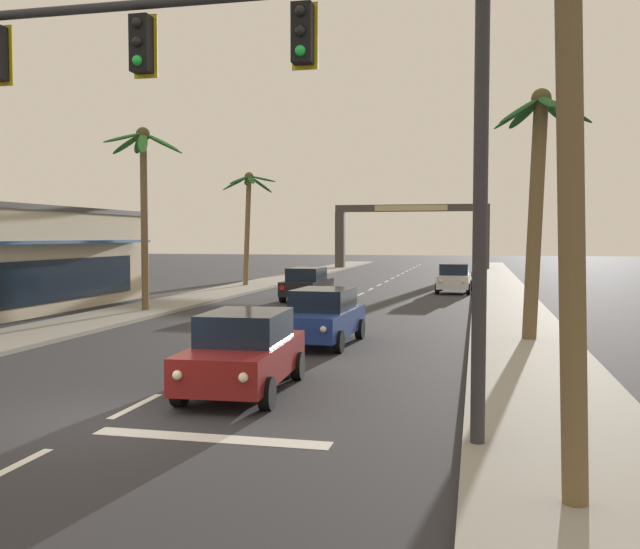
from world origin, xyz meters
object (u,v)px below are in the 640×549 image
object	(u,v)px
sedan_oncoming_far	(307,284)
palm_left_second	(144,178)
sedan_lead_at_stop_bar	(244,351)
town_gateway_arch	(411,227)
traffic_signal_mast	(247,86)
sedan_parked_nearest_kerb	(454,278)
palm_left_third	(248,203)
sedan_third_in_queue	(323,316)
palm_right_second	(537,175)

from	to	relation	value
sedan_oncoming_far	palm_left_second	bearing A→B (deg)	-126.98
sedan_lead_at_stop_bar	town_gateway_arch	world-z (taller)	town_gateway_arch
traffic_signal_mast	sedan_lead_at_stop_bar	distance (m)	5.87
sedan_parked_nearest_kerb	town_gateway_arch	xyz separation A→B (m)	(-5.12, 28.18, 3.34)
palm_left_third	town_gateway_arch	distance (m)	27.93
sedan_third_in_queue	traffic_signal_mast	bearing A→B (deg)	-84.52
sedan_oncoming_far	palm_left_second	world-z (taller)	palm_left_second
sedan_parked_nearest_kerb	palm_right_second	world-z (taller)	palm_right_second
palm_left_third	palm_left_second	bearing A→B (deg)	-88.06
traffic_signal_mast	sedan_oncoming_far	size ratio (longest dim) A/B	2.45
palm_left_third	sedan_third_in_queue	bearing A→B (deg)	-66.18
sedan_third_in_queue	sedan_oncoming_far	world-z (taller)	same
sedan_lead_at_stop_bar	palm_right_second	bearing A→B (deg)	51.72
palm_left_third	sedan_oncoming_far	bearing A→B (deg)	-54.27
sedan_lead_at_stop_bar	sedan_parked_nearest_kerb	world-z (taller)	same
palm_left_second	palm_right_second	distance (m)	16.45
palm_right_second	town_gateway_arch	bearing A→B (deg)	99.76
traffic_signal_mast	palm_right_second	xyz separation A→B (m)	(5.35, 11.43, -0.54)
traffic_signal_mast	sedan_parked_nearest_kerb	bearing A→B (deg)	85.64
sedan_lead_at_stop_bar	sedan_third_in_queue	distance (m)	6.68
traffic_signal_mast	town_gateway_arch	size ratio (longest dim) A/B	0.73
sedan_oncoming_far	palm_left_third	bearing A→B (deg)	125.73
sedan_lead_at_stop_bar	sedan_parked_nearest_kerb	bearing A→B (deg)	82.74
palm_right_second	traffic_signal_mast	bearing A→B (deg)	-115.10
sedan_parked_nearest_kerb	palm_left_second	distance (m)	19.36
sedan_third_in_queue	palm_right_second	world-z (taller)	palm_right_second
traffic_signal_mast	palm_left_third	size ratio (longest dim) A/B	1.50
sedan_parked_nearest_kerb	palm_right_second	xyz separation A→B (m)	(3.02, -19.18, 4.26)
traffic_signal_mast	palm_right_second	size ratio (longest dim) A/B	1.43
palm_right_second	town_gateway_arch	xyz separation A→B (m)	(-8.14, 47.36, -0.91)
sedan_third_in_queue	sedan_parked_nearest_kerb	size ratio (longest dim) A/B	1.01
traffic_signal_mast	palm_left_third	distance (m)	33.78
sedan_lead_at_stop_bar	palm_left_second	world-z (taller)	palm_left_second
palm_left_second	palm_left_third	world-z (taller)	palm_left_second
palm_left_third	town_gateway_arch	bearing A→B (deg)	73.46
sedan_third_in_queue	sedan_parked_nearest_kerb	world-z (taller)	same
sedan_oncoming_far	palm_left_second	distance (m)	10.19
traffic_signal_mast	sedan_oncoming_far	distance (m)	24.79
sedan_lead_at_stop_bar	palm_left_second	xyz separation A→B (m)	(-9.05, 13.53, 4.88)
sedan_lead_at_stop_bar	town_gateway_arch	size ratio (longest dim) A/B	0.30
palm_left_third	palm_right_second	distance (m)	26.15
traffic_signal_mast	palm_right_second	distance (m)	12.63
sedan_third_in_queue	palm_left_third	distance (m)	24.67
palm_right_second	palm_left_second	bearing A→B (deg)	161.31
sedan_parked_nearest_kerb	sedan_third_in_queue	bearing A→B (deg)	-98.97
sedan_oncoming_far	sedan_lead_at_stop_bar	bearing A→B (deg)	-79.91
traffic_signal_mast	sedan_parked_nearest_kerb	size ratio (longest dim) A/B	2.46
sedan_third_in_queue	palm_left_third	size ratio (longest dim) A/B	0.61
sedan_parked_nearest_kerb	palm_right_second	distance (m)	19.88
palm_left_second	palm_right_second	world-z (taller)	palm_left_second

